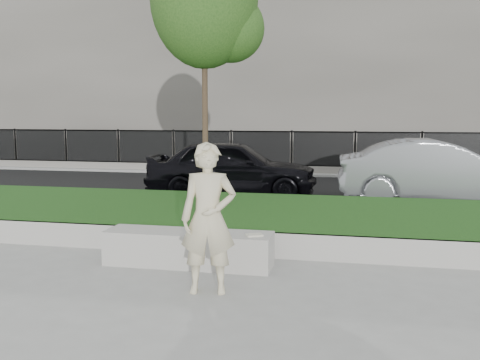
% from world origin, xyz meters
% --- Properties ---
extents(ground, '(90.00, 90.00, 0.00)m').
position_xyz_m(ground, '(0.00, 0.00, 0.00)').
color(ground, gray).
rests_on(ground, ground).
extents(grass_bank, '(34.00, 4.00, 0.40)m').
position_xyz_m(grass_bank, '(0.00, 3.00, 0.20)').
color(grass_bank, black).
rests_on(grass_bank, ground).
extents(grass_kerb, '(34.00, 0.08, 0.40)m').
position_xyz_m(grass_kerb, '(0.00, 1.04, 0.20)').
color(grass_kerb, '#A6A39C').
rests_on(grass_kerb, ground).
extents(street, '(34.00, 7.00, 0.04)m').
position_xyz_m(street, '(0.00, 8.50, 0.02)').
color(street, black).
rests_on(street, ground).
extents(far_pavement, '(34.00, 3.00, 0.12)m').
position_xyz_m(far_pavement, '(0.00, 13.00, 0.06)').
color(far_pavement, gray).
rests_on(far_pavement, ground).
extents(iron_fence, '(32.00, 0.30, 1.50)m').
position_xyz_m(iron_fence, '(0.00, 12.00, 0.54)').
color(iron_fence, slate).
rests_on(iron_fence, far_pavement).
extents(building_facade, '(34.00, 10.00, 10.00)m').
position_xyz_m(building_facade, '(0.00, 20.00, 5.00)').
color(building_facade, '#5A564F').
rests_on(building_facade, ground).
extents(stone_bench, '(2.46, 0.61, 0.50)m').
position_xyz_m(stone_bench, '(-0.79, 0.40, 0.25)').
color(stone_bench, '#A6A39C').
rests_on(stone_bench, ground).
extents(man, '(0.75, 0.56, 1.86)m').
position_xyz_m(man, '(-0.18, -0.68, 0.93)').
color(man, beige).
rests_on(man, ground).
extents(book, '(0.27, 0.24, 0.03)m').
position_xyz_m(book, '(0.20, 0.33, 0.51)').
color(book, beige).
rests_on(book, stone_bench).
extents(young_tree, '(2.23, 2.13, 5.46)m').
position_xyz_m(young_tree, '(-1.32, 3.57, 4.37)').
color(young_tree, '#38281C').
rests_on(young_tree, grass_bank).
extents(car_dark, '(4.57, 2.15, 1.51)m').
position_xyz_m(car_dark, '(-1.58, 6.72, 0.80)').
color(car_dark, black).
rests_on(car_dark, street).
extents(car_silver, '(4.77, 1.85, 1.55)m').
position_xyz_m(car_silver, '(3.54, 6.65, 0.81)').
color(car_silver, gray).
rests_on(car_silver, street).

